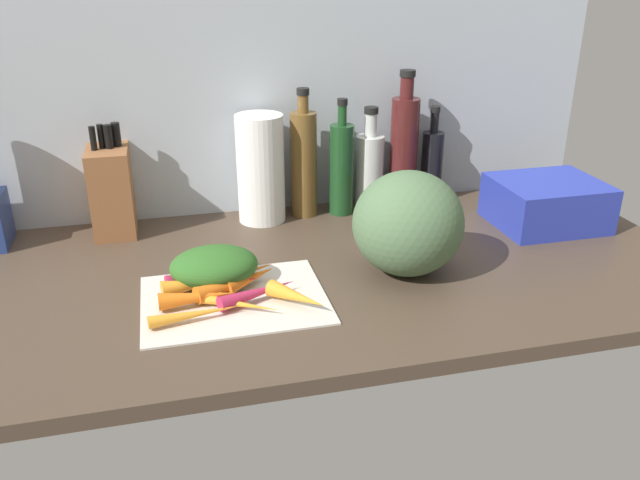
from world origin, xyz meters
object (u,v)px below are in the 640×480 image
Objects in this scene: bottle_1 at (342,168)px; carrot_7 at (231,282)px; carrot_0 at (204,288)px; bottle_2 at (369,169)px; carrot_8 at (198,297)px; dish_rack at (546,203)px; carrot_11 at (229,286)px; carrot_2 at (297,297)px; cutting_board at (234,299)px; knife_block at (112,190)px; carrot_6 at (237,304)px; carrot_1 at (191,285)px; winter_squash at (408,223)px; carrot_3 at (206,275)px; bottle_0 at (304,163)px; bottle_4 at (432,165)px; paper_towel_roll at (261,169)px; bottle_3 at (404,150)px; carrot_4 at (258,292)px; carrot_9 at (240,274)px; carrot_5 at (195,314)px; carrot_10 at (251,278)px.

carrot_7 is at bearing -131.26° from bottle_1.
bottle_2 is at bearing 40.82° from carrot_0.
carrot_8 is 89.80cm from dish_rack.
carrot_2 is at bearing -31.87° from carrot_11.
carrot_0 is (-5.58, 2.31, 1.96)cm from cutting_board.
knife_block is (-23.39, 41.54, 10.27)cm from cutting_board.
carrot_6 is (-0.08, -4.66, 1.46)cm from cutting_board.
winter_squash is (44.83, 0.53, 8.36)cm from carrot_1.
carrot_3 is at bearing 76.10° from carrot_8.
bottle_0 reaches higher than carrot_8.
bottle_0 is 35.61cm from bottle_4.
bottle_3 reaches higher than paper_towel_roll.
cutting_board is 59.95cm from bottle_2.
carrot_6 is 0.48× the size of bottle_3.
carrot_1 is 21.34cm from carrot_2.
bottle_4 is at bearing 34.37° from carrot_8.
carrot_4 is 49.18cm from bottle_0.
dish_rack is (77.75, 13.62, 3.49)cm from carrot_9.
carrot_9 is (2.35, 4.17, -0.45)cm from carrot_7.
bottle_1 reaches higher than carrot_2.
winter_squash reaches higher than cutting_board.
bottle_3 reaches higher than carrot_7.
carrot_7 is (7.78, 9.85, 0.59)cm from carrot_5.
carrot_7 reaches higher than carrot_2.
carrot_4 reaches higher than cutting_board.
carrot_5 is 0.62× the size of paper_towel_roll.
carrot_4 is 1.16× the size of carrot_11.
carrot_9 is (10.13, 14.01, 0.14)cm from carrot_5.
carrot_3 is 0.61× the size of bottle_2.
carrot_9 is (-9.01, 12.88, -0.39)cm from carrot_2.
knife_block reaches higher than carrot_0.
knife_block is at bearing 119.38° from cutting_board.
paper_towel_roll is 0.83× the size of bottle_0.
carrot_4 is 0.46× the size of bottle_3.
knife_block reaches higher than dish_rack.
carrot_1 is at bearing -67.90° from knife_block.
carrot_11 is 0.53× the size of paper_towel_roll.
bottle_3 is at bearing 144.36° from dish_rack.
carrot_5 is 1.18× the size of carrot_11.
knife_block is at bearing -179.12° from bottle_2.
carrot_2 and carrot_8 have the same top height.
bottle_0 is at bearing 159.51° from dish_rack.
carrot_5 is at bearing -142.99° from bottle_4.
winter_squash is (42.44, 1.80, 8.59)cm from carrot_0.
carrot_7 reaches higher than carrot_6.
carrot_8 reaches higher than carrot_9.
carrot_1 is at bearing -137.84° from bottle_1.
carrot_2 is 0.73× the size of carrot_6.
carrot_10 is at bearing -134.06° from bottle_2.
carrot_8 reaches higher than carrot_0.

